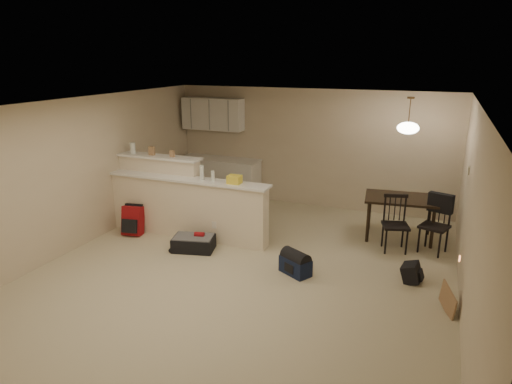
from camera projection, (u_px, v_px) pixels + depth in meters
The scene contains 20 objects.
room at pixel (244, 192), 6.58m from camera, with size 7.00×7.02×2.50m.
breakfast_bar at pixel (177, 201), 8.27m from camera, with size 3.08×0.58×1.39m.
upper_cabinets at pixel (213, 114), 10.13m from camera, with size 1.40×0.34×0.70m, color white.
kitchen_counter at pixel (220, 179), 10.36m from camera, with size 1.80×0.60×0.90m, color white.
thermostat at pixel (469, 170), 6.80m from camera, with size 0.02×0.12×0.12m, color beige.
jar at pixel (133, 148), 8.49m from camera, with size 0.10×0.10×0.20m, color silver.
cereal_box at pixel (152, 151), 8.35m from camera, with size 0.10×0.07×0.16m, color #A47B55.
small_box at pixel (172, 154), 8.20m from camera, with size 0.08×0.06×0.12m, color #A47B55.
bottle_a at pixel (202, 173), 7.81m from camera, with size 0.07×0.07×0.26m, color silver.
bottle_b at pixel (213, 176), 7.75m from camera, with size 0.06×0.06×0.18m, color silver.
bag_lump at pixel (234, 179), 7.61m from camera, with size 0.22×0.18×0.14m, color #A47B55.
dining_table at pixel (401, 202), 8.01m from camera, with size 1.31×0.95×0.76m.
pendant_lamp at pixel (408, 127), 7.63m from camera, with size 0.36×0.36×0.62m.
dining_chair_near at pixel (396, 224), 7.53m from camera, with size 0.41×0.39×0.94m, color black, non-canonical shape.
dining_chair_far at pixel (434, 225), 7.47m from camera, with size 0.42×0.40×0.96m, color black, non-canonical shape.
suitcase at pixel (194, 243), 7.66m from camera, with size 0.68×0.44×0.23m, color black.
red_backpack at pixel (133, 220), 8.30m from camera, with size 0.35×0.22×0.53m, color maroon.
navy_duffel at pixel (295, 266), 6.81m from camera, with size 0.47×0.26×0.26m, color #121C39.
black_daypack at pixel (411, 273), 6.59m from camera, with size 0.30×0.21×0.27m, color black.
cardboard_sheet at pixel (448, 301), 5.77m from camera, with size 0.44×0.02×0.34m, color #A47B55.
Camera 1 is at (2.53, -5.77, 3.14)m, focal length 32.00 mm.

